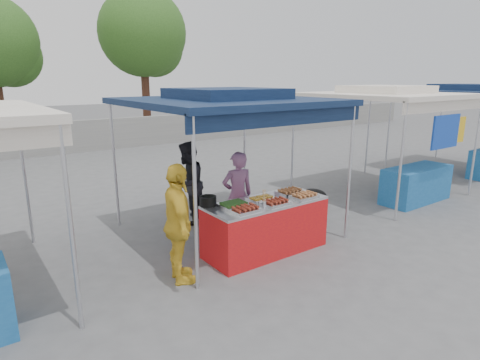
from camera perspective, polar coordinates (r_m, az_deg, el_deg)
ground_plane at (r=6.72m, az=3.05°, el=-9.74°), size 80.00×80.00×0.00m
back_wall at (r=16.37m, az=-22.02°, el=5.76°), size 40.00×0.25×1.20m
main_canopy at (r=6.93m, az=-1.83°, el=11.26°), size 3.20×3.20×2.57m
neighbor_stall_right at (r=10.00m, az=21.62°, el=6.78°), size 3.20×3.20×2.57m
neighbor_stall_far at (r=13.53m, az=30.93°, el=7.47°), size 3.20×3.20×2.57m
tree_2 at (r=19.54m, az=-13.31°, el=19.20°), size 3.85×3.85×6.62m
vendor_table at (r=6.49m, az=3.65°, el=-6.60°), size 2.00×0.80×0.85m
food_tray_fl at (r=5.82m, az=0.74°, el=-4.25°), size 0.42×0.30×0.07m
food_tray_fm at (r=6.17m, az=5.10°, el=-3.23°), size 0.42×0.30×0.07m
food_tray_fr at (r=6.56m, az=9.12°, el=-2.28°), size 0.42×0.30×0.07m
food_tray_bl at (r=6.05m, az=-0.92°, el=-3.53°), size 0.42×0.30×0.07m
food_tray_bm at (r=6.37m, az=3.04°, el=-2.63°), size 0.42×0.30×0.07m
food_tray_br at (r=6.77m, az=7.10°, el=-1.69°), size 0.42×0.30×0.07m
cooking_pot at (r=6.11m, az=-4.57°, el=-2.99°), size 0.26×0.26×0.15m
skewer_cup at (r=6.04m, az=3.45°, el=-3.49°), size 0.07×0.07×0.09m
wok_burner at (r=7.35m, az=10.26°, el=-3.79°), size 0.49×0.49×0.82m
crate_left at (r=6.85m, az=-2.84°, el=-7.92°), size 0.49×0.34×0.29m
crate_right at (r=7.10m, az=2.59°, el=-7.05°), size 0.51×0.36×0.30m
crate_stacked at (r=7.00m, az=2.62°, el=-4.76°), size 0.50×0.35×0.30m
vendor_woman at (r=6.95m, az=-0.36°, el=-2.17°), size 0.63×0.49×1.53m
helper_man at (r=7.67m, az=-7.44°, el=-0.48°), size 0.97×0.97×1.59m
customer_person at (r=5.47m, az=-8.76°, el=-6.26°), size 0.66×1.05×1.67m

